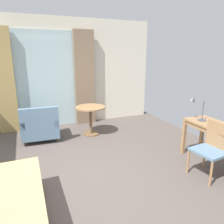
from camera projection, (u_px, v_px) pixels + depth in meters
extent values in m
cube|color=#564C47|center=(81.00, 185.00, 3.27)|extent=(6.11, 6.53, 0.10)
cube|color=silver|center=(51.00, 73.00, 5.56)|extent=(5.71, 0.12, 2.83)
cube|color=silver|center=(47.00, 80.00, 5.49)|extent=(1.53, 0.02, 2.49)
cube|color=tan|center=(5.00, 82.00, 5.04)|extent=(0.46, 0.10, 2.52)
cube|color=#897056|center=(85.00, 79.00, 5.76)|extent=(0.54, 0.10, 2.52)
cube|color=#9E754C|center=(224.00, 128.00, 3.53)|extent=(0.53, 1.40, 0.04)
cube|color=#9E754C|center=(224.00, 132.00, 3.54)|extent=(0.49, 1.33, 0.08)
cube|color=#9E754C|center=(202.00, 133.00, 4.30)|extent=(0.06, 0.06, 0.69)
cube|color=#9E754C|center=(184.00, 137.00, 4.13)|extent=(0.06, 0.06, 0.69)
cube|color=slate|center=(209.00, 151.00, 3.31)|extent=(0.49, 0.51, 0.04)
cube|color=#9E754C|center=(219.00, 135.00, 3.34)|extent=(0.09, 0.45, 0.43)
cylinder|color=#9E754C|center=(188.00, 162.00, 3.46)|extent=(0.04, 0.04, 0.41)
cylinder|color=#9E754C|center=(211.00, 174.00, 3.10)|extent=(0.04, 0.04, 0.41)
cylinder|color=#9E754C|center=(204.00, 156.00, 3.64)|extent=(0.04, 0.04, 0.41)
cylinder|color=#4C4C51|center=(202.00, 120.00, 3.89)|extent=(0.16, 0.16, 0.02)
cylinder|color=#4C4C51|center=(203.00, 111.00, 3.84)|extent=(0.02, 0.02, 0.35)
cone|color=#4C4C51|center=(193.00, 99.00, 3.89)|extent=(0.16, 0.15, 0.16)
cube|color=slate|center=(41.00, 129.00, 4.85)|extent=(0.83, 0.79, 0.27)
cube|color=slate|center=(39.00, 118.00, 4.47)|extent=(0.80, 0.17, 0.45)
cube|color=slate|center=(55.00, 119.00, 4.91)|extent=(0.14, 0.75, 0.16)
cube|color=slate|center=(23.00, 122.00, 4.69)|extent=(0.14, 0.75, 0.16)
cylinder|color=#4C3D2D|center=(55.00, 131.00, 5.30)|extent=(0.04, 0.04, 0.10)
cylinder|color=#4C3D2D|center=(26.00, 134.00, 5.08)|extent=(0.04, 0.04, 0.10)
cylinder|color=#4C3D2D|center=(57.00, 140.00, 4.72)|extent=(0.04, 0.04, 0.10)
cylinder|color=#4C3D2D|center=(25.00, 144.00, 4.51)|extent=(0.04, 0.04, 0.10)
cylinder|color=#9E754C|center=(90.00, 107.00, 5.04)|extent=(0.71, 0.71, 0.03)
cylinder|color=brown|center=(91.00, 121.00, 5.13)|extent=(0.07, 0.07, 0.66)
cylinder|color=brown|center=(91.00, 134.00, 5.22)|extent=(0.39, 0.39, 0.02)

